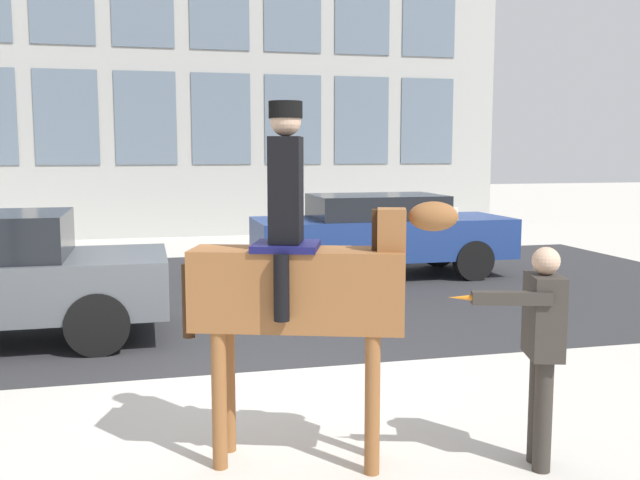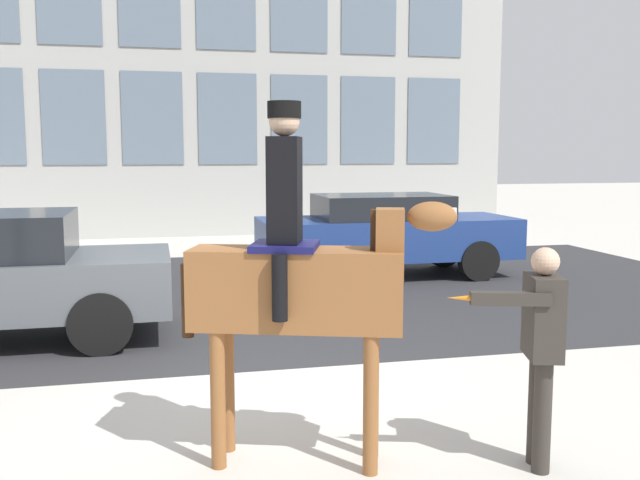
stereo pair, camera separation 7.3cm
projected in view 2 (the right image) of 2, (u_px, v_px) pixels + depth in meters
name	position (u px, v px, depth m)	size (l,w,h in m)	color
ground_plane	(262.00, 387.00, 7.03)	(80.00, 80.00, 0.00)	beige
road_surface	(220.00, 294.00, 11.62)	(18.03, 8.50, 0.01)	#2D2D30
mounted_horse_lead	(301.00, 279.00, 5.16)	(1.93, 0.91, 2.66)	brown
pedestrian_bystander	(540.00, 340.00, 5.11)	(0.90, 0.45, 1.63)	#332D28
street_car_far_lane	(386.00, 233.00, 13.16)	(4.70, 1.84, 1.52)	navy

